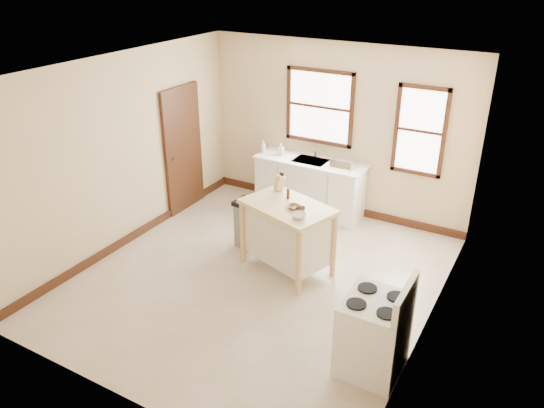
% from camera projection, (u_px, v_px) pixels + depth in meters
% --- Properties ---
extents(floor, '(5.00, 5.00, 0.00)m').
position_uv_depth(floor, '(258.00, 277.00, 7.22)').
color(floor, '#C6B09D').
rests_on(floor, ground).
extents(ceiling, '(5.00, 5.00, 0.00)m').
position_uv_depth(ceiling, '(255.00, 70.00, 6.01)').
color(ceiling, white).
rests_on(ceiling, ground).
extents(wall_back, '(4.50, 0.04, 2.80)m').
position_uv_depth(wall_back, '(336.00, 130.00, 8.58)').
color(wall_back, beige).
rests_on(wall_back, ground).
extents(wall_left, '(0.04, 5.00, 2.80)m').
position_uv_depth(wall_left, '(123.00, 153.00, 7.62)').
color(wall_left, beige).
rests_on(wall_left, ground).
extents(wall_right, '(0.04, 5.00, 2.80)m').
position_uv_depth(wall_right, '(438.00, 224.00, 5.61)').
color(wall_right, beige).
rests_on(wall_right, ground).
extents(window_main, '(1.17, 0.06, 1.22)m').
position_uv_depth(window_main, '(320.00, 107.00, 8.55)').
color(window_main, '#33100E').
rests_on(window_main, wall_back).
extents(window_side, '(0.77, 0.06, 1.37)m').
position_uv_depth(window_side, '(420.00, 131.00, 7.88)').
color(window_side, '#33100E').
rests_on(window_side, wall_back).
extents(door_left, '(0.06, 0.90, 2.10)m').
position_uv_depth(door_left, '(183.00, 150.00, 8.77)').
color(door_left, '#33100E').
rests_on(door_left, ground).
extents(baseboard_back, '(4.50, 0.04, 0.12)m').
position_uv_depth(baseboard_back, '(331.00, 205.00, 9.13)').
color(baseboard_back, '#33100E').
rests_on(baseboard_back, ground).
extents(baseboard_left, '(0.04, 5.00, 0.12)m').
position_uv_depth(baseboard_left, '(135.00, 235.00, 8.18)').
color(baseboard_left, '#33100E').
rests_on(baseboard_left, ground).
extents(sink_counter, '(1.86, 0.62, 0.92)m').
position_uv_depth(sink_counter, '(310.00, 186.00, 8.88)').
color(sink_counter, white).
rests_on(sink_counter, ground).
extents(faucet, '(0.03, 0.03, 0.22)m').
position_uv_depth(faucet, '(315.00, 151.00, 8.78)').
color(faucet, silver).
rests_on(faucet, sink_counter).
extents(soap_bottle_a, '(0.09, 0.09, 0.22)m').
position_uv_depth(soap_bottle_a, '(263.00, 147.00, 8.95)').
color(soap_bottle_a, '#B2B2B2').
rests_on(soap_bottle_a, sink_counter).
extents(soap_bottle_b, '(0.11, 0.11, 0.20)m').
position_uv_depth(soap_bottle_b, '(281.00, 150.00, 8.87)').
color(soap_bottle_b, '#B2B2B2').
rests_on(soap_bottle_b, sink_counter).
extents(dish_rack, '(0.44, 0.36, 0.10)m').
position_uv_depth(dish_rack, '(344.00, 163.00, 8.42)').
color(dish_rack, silver).
rests_on(dish_rack, sink_counter).
extents(kitchen_island, '(1.38, 1.10, 0.98)m').
position_uv_depth(kitchen_island, '(287.00, 237.00, 7.22)').
color(kitchen_island, '#D2BB7B').
rests_on(kitchen_island, ground).
extents(knife_block, '(0.14, 0.14, 0.20)m').
position_uv_depth(knife_block, '(280.00, 183.00, 7.41)').
color(knife_block, tan).
rests_on(knife_block, kitchen_island).
extents(pepper_grinder, '(0.05, 0.05, 0.15)m').
position_uv_depth(pepper_grinder, '(288.00, 194.00, 7.15)').
color(pepper_grinder, '#462513').
rests_on(pepper_grinder, kitchen_island).
extents(bowl_a, '(0.20, 0.20, 0.04)m').
position_uv_depth(bowl_a, '(294.00, 207.00, 6.91)').
color(bowl_a, brown).
rests_on(bowl_a, kitchen_island).
extents(bowl_b, '(0.21, 0.21, 0.04)m').
position_uv_depth(bowl_b, '(299.00, 209.00, 6.85)').
color(bowl_b, brown).
rests_on(bowl_b, kitchen_island).
extents(bowl_c, '(0.25, 0.25, 0.06)m').
position_uv_depth(bowl_c, '(299.00, 216.00, 6.66)').
color(bowl_c, white).
rests_on(bowl_c, kitchen_island).
extents(trash_bin, '(0.40, 0.34, 0.74)m').
position_uv_depth(trash_bin, '(249.00, 224.00, 7.85)').
color(trash_bin, gray).
rests_on(trash_bin, ground).
extents(gas_stove, '(0.69, 0.69, 1.12)m').
position_uv_depth(gas_stove, '(374.00, 324.00, 5.43)').
color(gas_stove, white).
rests_on(gas_stove, ground).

